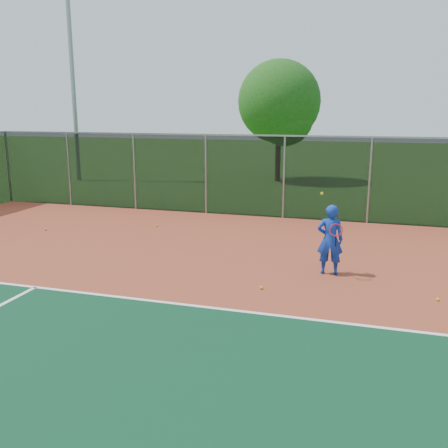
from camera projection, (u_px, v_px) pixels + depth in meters
The scene contains 10 objects.
ground at pixel (348, 420), 6.43m from camera, with size 120.00×120.00×0.00m, color #2A5F1B.
court_apron at pixel (355, 350), 8.30m from camera, with size 30.00×20.00×0.02m, color #953E26.
fence_back at pixel (370, 179), 17.29m from camera, with size 30.00×0.06×3.03m.
tennis_player at pixel (330, 239), 11.96m from camera, with size 0.67×0.65×1.99m.
practice_ball_0 at pixel (261, 288), 11.09m from camera, with size 0.07×0.07×0.07m, color #C1C717.
practice_ball_2 at pixel (46, 229), 16.52m from camera, with size 0.07×0.07×0.07m, color #C1C717.
practice_ball_3 at pixel (438, 299), 10.40m from camera, with size 0.07×0.07×0.07m, color #C1C717.
practice_ball_4 at pixel (157, 225), 17.07m from camera, with size 0.07×0.07×0.07m, color #C1C717.
floodlight_nw at pixel (71, 57), 27.07m from camera, with size 0.90×0.40×11.95m.
tree_back_left at pixel (281, 105), 27.23m from camera, with size 4.52×4.52×6.64m.
Camera 1 is at (0.10, -5.92, 3.91)m, focal length 40.00 mm.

